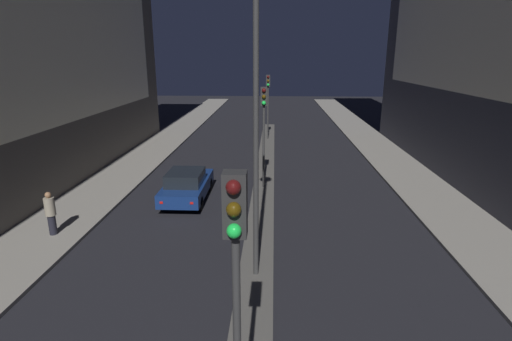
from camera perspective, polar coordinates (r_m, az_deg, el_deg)
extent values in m
cube|color=#56544F|center=(22.06, 1.19, -1.21)|extent=(1.08, 35.68, 0.11)
cube|color=#2D2D2D|center=(5.32, -3.02, -4.87)|extent=(0.32, 0.28, 0.90)
sphere|color=#4C0F0F|center=(5.05, -3.26, -2.42)|extent=(0.20, 0.20, 0.20)
sphere|color=#4C380A|center=(5.15, -3.21, -5.58)|extent=(0.20, 0.20, 0.20)
sphere|color=#1EEA4C|center=(5.27, -3.16, -8.62)|extent=(0.20, 0.20, 0.20)
cylinder|color=#383838|center=(20.00, 1.11, 3.32)|extent=(0.12, 0.12, 4.16)
cube|color=#2D2D2D|center=(19.60, 1.15, 10.55)|extent=(0.32, 0.28, 0.90)
sphere|color=#4C0F0F|center=(19.39, 1.14, 11.38)|extent=(0.20, 0.20, 0.20)
sphere|color=#4C380A|center=(19.42, 1.13, 10.50)|extent=(0.20, 0.20, 0.20)
sphere|color=#1EEA4C|center=(19.45, 1.13, 9.62)|extent=(0.20, 0.20, 0.20)
cylinder|color=#383838|center=(32.13, 1.71, 8.19)|extent=(0.12, 0.12, 4.16)
cube|color=#2D2D2D|center=(31.88, 1.75, 12.70)|extent=(0.32, 0.28, 0.90)
sphere|color=#4C0F0F|center=(31.69, 1.75, 13.22)|extent=(0.20, 0.20, 0.20)
sphere|color=#4C380A|center=(31.70, 1.74, 12.68)|extent=(0.20, 0.20, 0.20)
sphere|color=#1EEA4C|center=(31.72, 1.74, 12.14)|extent=(0.20, 0.20, 0.20)
cylinder|color=#383838|center=(11.20, -0.01, 5.50)|extent=(0.16, 0.16, 8.90)
cube|color=navy|center=(19.19, -9.78, -2.36)|extent=(1.85, 4.35, 0.60)
cube|color=black|center=(18.71, -10.07, -0.97)|extent=(1.57, 1.96, 0.57)
cube|color=red|center=(17.35, -13.37, -4.48)|extent=(0.14, 0.04, 0.10)
cube|color=red|center=(17.05, -9.17, -4.62)|extent=(0.14, 0.04, 0.10)
cylinder|color=black|center=(20.71, -11.16, -1.92)|extent=(0.22, 0.64, 0.64)
cylinder|color=black|center=(20.39, -6.71, -2.01)|extent=(0.22, 0.64, 0.64)
cylinder|color=black|center=(18.25, -13.12, -4.53)|extent=(0.22, 0.64, 0.64)
cylinder|color=black|center=(17.89, -8.07, -4.69)|extent=(0.22, 0.64, 0.64)
cylinder|color=black|center=(16.94, -27.07, -6.90)|extent=(0.28, 0.28, 0.77)
cylinder|color=gray|center=(16.69, -27.39, -4.59)|extent=(0.38, 0.38, 0.68)
sphere|color=#9E704C|center=(16.55, -27.59, -3.12)|extent=(0.22, 0.22, 0.22)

